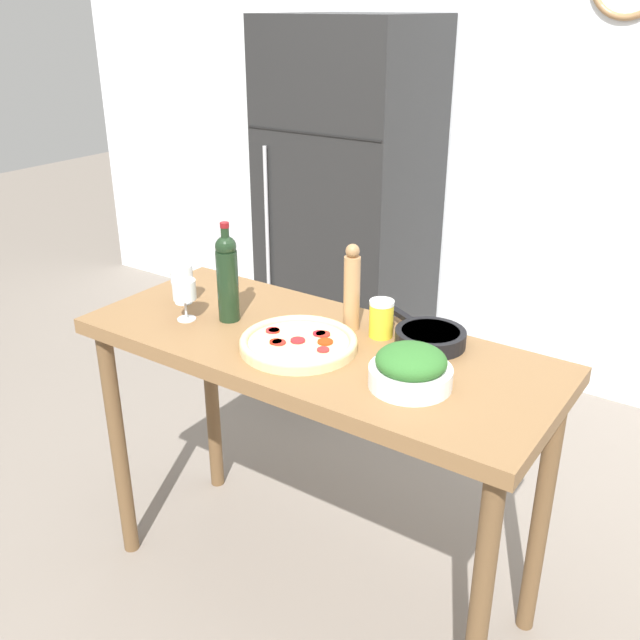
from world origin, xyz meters
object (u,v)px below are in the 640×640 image
wine_glass_far (181,276)px  homemade_pizza (299,343)px  cast_iron_skillet (430,337)px  pepper_mill (352,288)px  refrigerator (349,202)px  wine_glass_near (184,292)px  wine_bottle (227,276)px  salt_canister (381,319)px  salad_bowl (411,369)px

wine_glass_far → homemade_pizza: bearing=-6.7°
homemade_pizza → cast_iron_skillet: size_ratio=1.10×
pepper_mill → cast_iron_skillet: pepper_mill is taller
refrigerator → wine_glass_near: size_ratio=13.66×
refrigerator → wine_glass_far: (0.31, -1.56, 0.13)m
homemade_pizza → pepper_mill: bearing=76.3°
wine_glass_far → pepper_mill: pepper_mill is taller
wine_glass_near → wine_bottle: bearing=34.7°
salt_canister → cast_iron_skillet: bearing=10.5°
wine_bottle → cast_iron_skillet: size_ratio=1.02×
salt_canister → wine_glass_far: bearing=-167.8°
wine_glass_near → pepper_mill: size_ratio=0.49×
salad_bowl → homemade_pizza: salad_bowl is taller
pepper_mill → wine_glass_near: bearing=-152.7°
pepper_mill → cast_iron_skillet: bearing=6.4°
wine_glass_far → homemade_pizza: (0.53, -0.06, -0.08)m
pepper_mill → wine_glass_far: bearing=-165.7°
pepper_mill → homemade_pizza: size_ratio=0.79×
cast_iron_skillet → refrigerator: bearing=129.8°
refrigerator → pepper_mill: refrigerator is taller
wine_glass_far → pepper_mill: size_ratio=0.49×
refrigerator → wine_glass_near: refrigerator is taller
wine_glass_near → salt_canister: bearing=22.9°
wine_bottle → salad_bowl: bearing=-5.1°
wine_glass_far → homemade_pizza: wine_glass_far is taller
cast_iron_skillet → salt_canister: bearing=-169.5°
wine_bottle → salt_canister: (0.47, 0.17, -0.09)m
cast_iron_skillet → wine_glass_far: bearing=-168.1°
wine_glass_far → refrigerator: bearing=101.3°
refrigerator → cast_iron_skillet: bearing=-50.2°
refrigerator → homemade_pizza: 1.83m
salad_bowl → homemade_pizza: size_ratio=0.64×
wine_glass_near → cast_iron_skillet: wine_glass_near is taller
wine_glass_near → homemade_pizza: size_ratio=0.39×
wine_glass_far → salt_canister: size_ratio=1.16×
salad_bowl → wine_bottle: bearing=174.9°
refrigerator → wine_glass_far: 1.60m
salad_bowl → salt_canister: (-0.22, 0.23, 0.01)m
wine_glass_far → pepper_mill: (0.58, 0.15, 0.04)m
homemade_pizza → refrigerator: bearing=117.5°
pepper_mill → salt_canister: pepper_mill is taller
pepper_mill → salt_canister: 0.13m
pepper_mill → homemade_pizza: (-0.05, -0.21, -0.12)m
pepper_mill → salt_canister: bearing=0.6°
wine_glass_far → cast_iron_skillet: 0.86m
wine_bottle → salt_canister: bearing=19.6°
refrigerator → cast_iron_skillet: size_ratio=5.85×
wine_bottle → pepper_mill: size_ratio=1.17×
wine_glass_far → pepper_mill: bearing=14.3°
wine_bottle → cast_iron_skillet: bearing=17.5°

